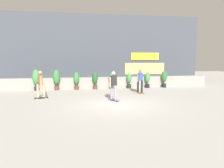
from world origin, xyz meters
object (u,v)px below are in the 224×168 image
object	(u,v)px
potted_plant_1	(56,78)
potted_plant_7	(164,78)
potted_plant_6	(147,79)
potted_plant_3	(95,80)
potted_plant_0	(36,78)
potted_plant_2	(76,80)
skater_far_left	(113,85)
potted_plant_5	(129,80)
potted_plant_4	(111,80)
skater_mid_plaza	(41,83)
skater_foreground	(140,80)

from	to	relation	value
potted_plant_1	potted_plant_7	bearing A→B (deg)	0.00
potted_plant_1	potted_plant_7	distance (m)	8.72
potted_plant_6	potted_plant_3	bearing A→B (deg)	180.00
potted_plant_7	potted_plant_0	bearing A→B (deg)	180.00
potted_plant_2	skater_far_left	size ratio (longest dim) A/B	0.81
potted_plant_0	potted_plant_5	size ratio (longest dim) A/B	1.26
potted_plant_4	potted_plant_7	size ratio (longest dim) A/B	0.91
potted_plant_0	potted_plant_5	distance (m)	7.20
potted_plant_2	skater_far_left	world-z (taller)	skater_far_left
potted_plant_4	potted_plant_1	bearing A→B (deg)	-180.00
potted_plant_6	skater_far_left	size ratio (longest dim) A/B	0.77
skater_mid_plaza	potted_plant_4	bearing A→B (deg)	34.11
potted_plant_5	skater_mid_plaza	xyz separation A→B (m)	(-6.32, -3.30, 0.26)
skater_foreground	potted_plant_3	bearing A→B (deg)	138.79
potted_plant_0	skater_mid_plaza	xyz separation A→B (m)	(0.88, -3.30, 0.01)
potted_plant_5	potted_plant_7	xyz separation A→B (m)	(3.00, -0.00, 0.11)
potted_plant_6	skater_foreground	size ratio (longest dim) A/B	0.77
potted_plant_7	potted_plant_5	bearing A→B (deg)	180.00
potted_plant_7	skater_mid_plaza	world-z (taller)	skater_mid_plaza
potted_plant_5	skater_foreground	world-z (taller)	skater_foreground
potted_plant_2	skater_far_left	bearing A→B (deg)	-65.60
potted_plant_5	skater_far_left	world-z (taller)	skater_far_left
potted_plant_3	potted_plant_4	world-z (taller)	potted_plant_3
skater_far_left	potted_plant_7	bearing A→B (deg)	42.25
potted_plant_3	potted_plant_6	distance (m)	4.31
potted_plant_6	potted_plant_7	distance (m)	1.45
potted_plant_5	skater_far_left	size ratio (longest dim) A/B	0.74
skater_foreground	potted_plant_1	bearing A→B (deg)	156.58
potted_plant_2	potted_plant_5	bearing A→B (deg)	0.00
potted_plant_2	skater_mid_plaza	distance (m)	3.91
potted_plant_5	potted_plant_4	bearing A→B (deg)	180.00
potted_plant_1	potted_plant_4	world-z (taller)	potted_plant_1
skater_mid_plaza	skater_far_left	size ratio (longest dim) A/B	1.00
potted_plant_0	potted_plant_2	size ratio (longest dim) A/B	1.16
potted_plant_3	potted_plant_6	xyz separation A→B (m)	(4.31, -0.00, -0.02)
potted_plant_2	potted_plant_6	xyz separation A→B (m)	(5.76, -0.00, -0.06)
potted_plant_1	skater_mid_plaza	distance (m)	3.35
potted_plant_7	skater_mid_plaza	distance (m)	9.89
potted_plant_7	skater_foreground	distance (m)	3.83
potted_plant_1	potted_plant_3	bearing A→B (deg)	0.00
potted_plant_7	potted_plant_2	bearing A→B (deg)	180.00
potted_plant_5	skater_mid_plaza	bearing A→B (deg)	-152.43
potted_plant_6	skater_mid_plaza	size ratio (longest dim) A/B	0.77
potted_plant_2	potted_plant_1	bearing A→B (deg)	180.00
potted_plant_0	skater_foreground	world-z (taller)	skater_foreground
potted_plant_5	potted_plant_7	size ratio (longest dim) A/B	0.90
potted_plant_1	skater_foreground	size ratio (longest dim) A/B	0.92
potted_plant_0	potted_plant_4	distance (m)	5.75
potted_plant_3	potted_plant_7	size ratio (longest dim) A/B	0.95
potted_plant_2	skater_foreground	distance (m)	5.02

